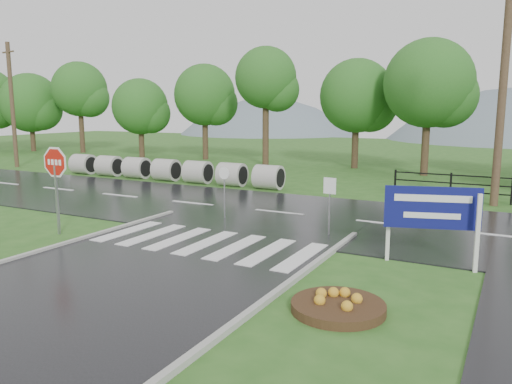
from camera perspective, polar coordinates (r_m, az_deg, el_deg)
The scene contains 14 objects.
ground at distance 11.14m, azimuth -20.33°, elevation -11.75°, with size 120.00×120.00×0.00m, color #2D5D1F.
main_road at distance 18.98m, azimuth 2.68°, elevation -2.45°, with size 90.00×8.00×0.04m, color black.
crosswalk at distance 14.72m, azimuth -5.69°, elevation -5.77°, with size 6.50×2.80×0.02m.
fence_west at distance 23.04m, azimuth 27.23°, elevation 0.45°, with size 9.58×0.08×1.20m.
hills at distance 74.53m, azimuth 23.62°, elevation -6.46°, with size 102.00×48.00×48.00m.
treeline at distance 31.82m, azimuth 15.16°, elevation 2.08°, with size 83.20×5.20×10.00m.
culvert_pipes at distance 27.94m, azimuth -10.22°, elevation 2.51°, with size 13.90×1.20×1.20m.
stop_sign at distance 16.68m, azimuth -21.96°, elevation 2.30°, with size 1.31×0.07×2.95m.
estate_billboard at distance 13.14m, azimuth 19.50°, elevation -2.15°, with size 2.25×0.71×2.03m.
flower_bed at distance 10.12m, azimuth 9.37°, elevation -12.60°, with size 1.85×1.85×0.37m.
reg_sign_small at distance 15.48m, azimuth 8.42°, elevation -0.25°, with size 0.41×0.07×1.84m.
reg_sign_round at distance 17.78m, azimuth -3.65°, elevation 0.76°, with size 0.44×0.07×1.89m.
utility_pole_west at distance 37.62m, azimuth -26.10°, elevation 8.96°, with size 1.46×0.35×8.26m.
utility_pole_east at distance 22.35m, azimuth 26.41°, elevation 10.94°, with size 1.65×0.63×9.57m.
Camera 1 is at (7.89, -6.81, 3.92)m, focal length 35.00 mm.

